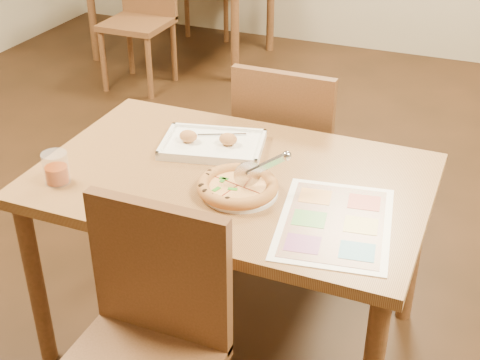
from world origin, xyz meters
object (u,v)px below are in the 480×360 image
at_px(chair_near, 147,324).
at_px(appetizer_tray, 212,145).
at_px(bg_chair_near, 143,3).
at_px(glass_tumbler, 56,170).
at_px(pizza_cutter, 260,168).
at_px(pizza, 238,186).
at_px(dining_table, 232,196).
at_px(chair_far, 288,140).
at_px(plate, 240,192).
at_px(menu, 335,223).

bearing_deg(chair_near, appetizer_tray, 100.50).
distance_m(bg_chair_near, glass_tumbler, 2.70).
relative_size(appetizer_tray, glass_tumbler, 3.82).
bearing_deg(pizza_cutter, pizza, 166.40).
distance_m(dining_table, chair_far, 0.61).
distance_m(plate, menu, 0.33).
distance_m(dining_table, appetizer_tray, 0.23).
relative_size(appetizer_tray, menu, 0.88).
xyz_separation_m(pizza, appetizer_tray, (-0.20, 0.25, -0.01)).
bearing_deg(chair_near, glass_tumbler, 146.26).
height_order(pizza, menu, pizza).
bearing_deg(chair_near, pizza_cutter, 76.35).
relative_size(pizza, glass_tumbler, 2.47).
relative_size(bg_chair_near, menu, 1.02).
bearing_deg(appetizer_tray, chair_near, -79.50).
xyz_separation_m(dining_table, glass_tumbler, (-0.51, -0.26, 0.13)).
distance_m(chair_near, pizza_cutter, 0.60).
bearing_deg(bg_chair_near, glass_tumbler, -66.09).
relative_size(dining_table, pizza_cutter, 9.01).
relative_size(dining_table, chair_far, 2.77).
height_order(pizza_cutter, appetizer_tray, pizza_cutter).
relative_size(plate, appetizer_tray, 0.60).
distance_m(chair_near, appetizer_tray, 0.78).
bearing_deg(pizza, glass_tumbler, -164.57).
xyz_separation_m(chair_far, menu, (0.40, -0.75, 0.16)).
bearing_deg(dining_table, glass_tumbler, -152.81).
bearing_deg(menu, dining_table, 159.07).
height_order(dining_table, appetizer_tray, appetizer_tray).
height_order(chair_far, pizza, chair_far).
xyz_separation_m(dining_table, menu, (0.40, -0.15, 0.09)).
height_order(bg_chair_near, pizza_cutter, bg_chair_near).
bearing_deg(appetizer_tray, menu, -29.21).
relative_size(chair_far, appetizer_tray, 1.17).
xyz_separation_m(dining_table, pizza_cutter, (0.13, -0.07, 0.18)).
xyz_separation_m(chair_near, pizza, (0.06, 0.50, 0.18)).
height_order(chair_far, appetizer_tray, chair_far).
xyz_separation_m(plate, pizza, (-0.01, -0.00, 0.02)).
relative_size(chair_near, chair_far, 1.00).
relative_size(pizza_cutter, glass_tumbler, 1.37).
xyz_separation_m(chair_near, menu, (0.40, 0.45, 0.16)).
bearing_deg(plate, chair_far, 95.81).
height_order(dining_table, glass_tumbler, glass_tumbler).
distance_m(bg_chair_near, plate, 2.85).
relative_size(bg_chair_near, appetizer_tray, 1.17).
relative_size(dining_table, chair_near, 2.77).
relative_size(chair_far, pizza_cutter, 3.26).
bearing_deg(glass_tumbler, dining_table, 27.19).
height_order(dining_table, chair_far, chair_far).
bearing_deg(dining_table, plate, -54.95).
bearing_deg(bg_chair_near, appetizer_tray, -54.53).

